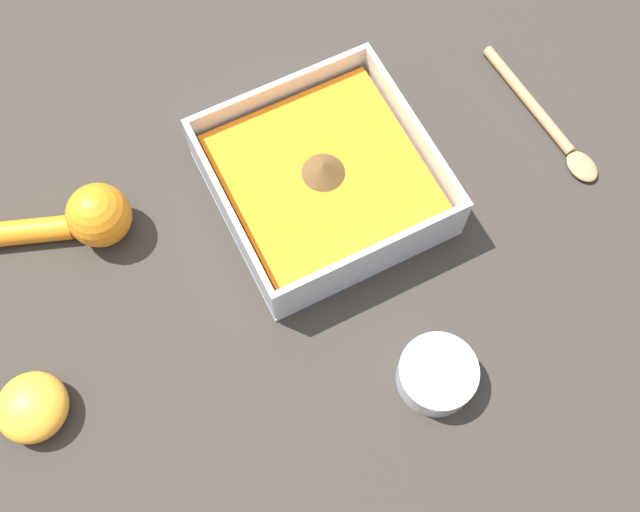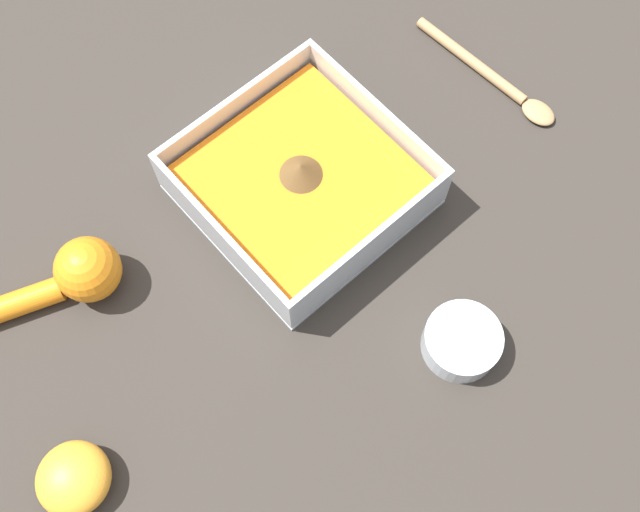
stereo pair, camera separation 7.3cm
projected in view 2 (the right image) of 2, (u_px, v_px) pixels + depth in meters
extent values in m
plane|color=#332D28|center=(295.00, 230.00, 0.77)|extent=(4.00, 4.00, 0.00)
cube|color=silver|center=(302.00, 193.00, 0.79)|extent=(0.21, 0.21, 0.01)
cube|color=silver|center=(376.00, 120.00, 0.78)|extent=(0.21, 0.01, 0.06)
cube|color=silver|center=(221.00, 240.00, 0.73)|extent=(0.21, 0.01, 0.06)
cube|color=silver|center=(371.00, 248.00, 0.73)|extent=(0.01, 0.20, 0.06)
cube|color=silver|center=(237.00, 113.00, 0.78)|extent=(0.01, 0.20, 0.06)
cube|color=orange|center=(302.00, 183.00, 0.77)|extent=(0.19, 0.19, 0.04)
cone|color=brown|center=(301.00, 170.00, 0.74)|extent=(0.04, 0.04, 0.02)
cylinder|color=silver|center=(462.00, 341.00, 0.71)|extent=(0.07, 0.07, 0.03)
cylinder|color=brown|center=(461.00, 342.00, 0.71)|extent=(0.07, 0.07, 0.02)
sphere|color=orange|center=(88.00, 269.00, 0.72)|extent=(0.06, 0.06, 0.06)
ellipsoid|color=orange|center=(74.00, 479.00, 0.66)|extent=(0.07, 0.07, 0.04)
ellipsoid|color=tan|center=(538.00, 112.00, 0.82)|extent=(0.04, 0.03, 0.01)
cylinder|color=tan|center=(471.00, 60.00, 0.85)|extent=(0.16, 0.02, 0.01)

